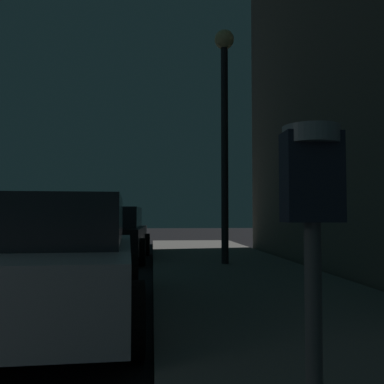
{
  "coord_description": "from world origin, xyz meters",
  "views": [
    {
      "loc": [
        3.98,
        -0.59,
        1.22
      ],
      "look_at": [
        4.21,
        1.94,
        1.35
      ],
      "focal_mm": 41.24,
      "sensor_mm": 36.0,
      "label": 1
    }
  ],
  "objects_px": {
    "car_silver": "(52,261)",
    "car_black": "(110,234)",
    "parking_meter": "(312,226)",
    "street_lamp": "(224,107)"
  },
  "relations": [
    {
      "from": "car_silver",
      "to": "car_black",
      "type": "relative_size",
      "value": 1.04
    },
    {
      "from": "parking_meter",
      "to": "car_black",
      "type": "distance_m",
      "value": 10.82
    },
    {
      "from": "parking_meter",
      "to": "street_lamp",
      "type": "bearing_deg",
      "value": 82.59
    },
    {
      "from": "car_silver",
      "to": "street_lamp",
      "type": "bearing_deg",
      "value": 59.1
    },
    {
      "from": "street_lamp",
      "to": "car_black",
      "type": "bearing_deg",
      "value": 138.23
    },
    {
      "from": "parking_meter",
      "to": "car_silver",
      "type": "bearing_deg",
      "value": 114.19
    },
    {
      "from": "car_silver",
      "to": "car_black",
      "type": "height_order",
      "value": "same"
    },
    {
      "from": "car_black",
      "to": "street_lamp",
      "type": "relative_size",
      "value": 0.82
    },
    {
      "from": "car_silver",
      "to": "car_black",
      "type": "xyz_separation_m",
      "value": [
        -0.0,
        7.0,
        0.01
      ]
    },
    {
      "from": "car_black",
      "to": "street_lamp",
      "type": "bearing_deg",
      "value": -41.77
    }
  ]
}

